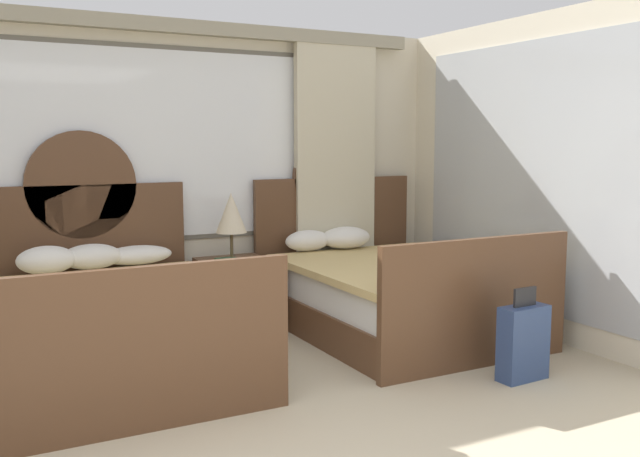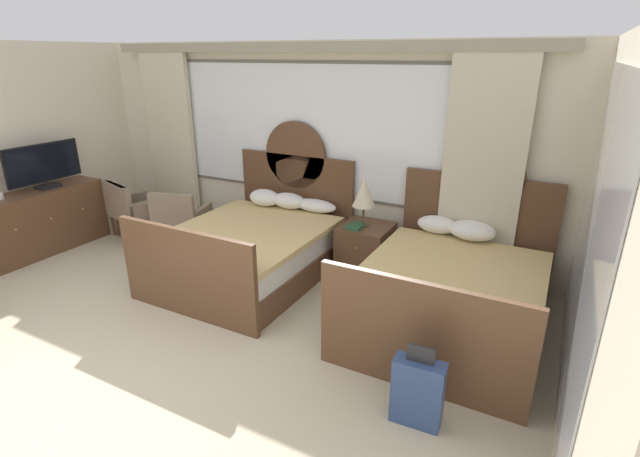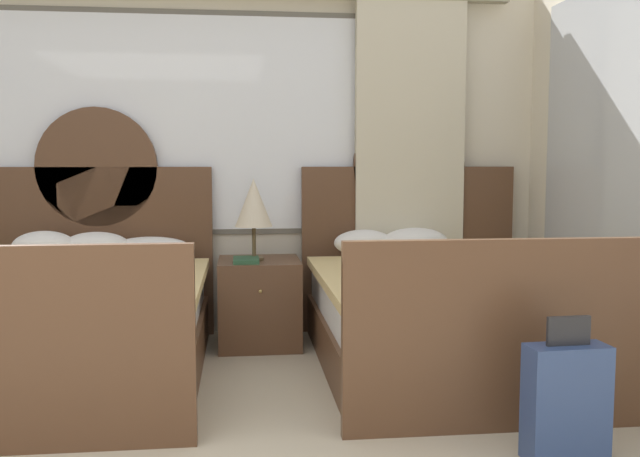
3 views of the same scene
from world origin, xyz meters
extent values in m
cube|color=beige|center=(0.00, 3.70, 1.35)|extent=(6.61, 0.07, 2.70)
cube|color=#646054|center=(0.00, 3.66, 1.62)|extent=(4.12, 0.02, 1.70)
cube|color=white|center=(0.00, 3.65, 1.62)|extent=(4.04, 0.02, 1.62)
cube|color=beige|center=(2.28, 3.57, 1.30)|extent=(0.86, 0.08, 2.60)
cube|color=#9C957E|center=(0.00, 3.57, 2.62)|extent=(6.08, 0.10, 0.12)
cube|color=beige|center=(3.34, 1.53, 1.35)|extent=(0.07, 4.27, 2.70)
cube|color=#B2B7BC|center=(3.30, 1.83, 1.35)|extent=(0.01, 2.99, 2.27)
cube|color=brown|center=(-0.10, 2.52, 0.15)|extent=(1.61, 2.09, 0.30)
cube|color=white|center=(-0.10, 2.52, 0.43)|extent=(1.55, 1.99, 0.26)
cube|color=tan|center=(-0.10, 2.44, 0.59)|extent=(1.65, 1.89, 0.06)
cube|color=brown|center=(-0.10, 3.59, 0.65)|extent=(1.69, 0.06, 1.29)
cylinder|color=brown|center=(-0.10, 3.59, 1.29)|extent=(0.89, 0.06, 0.89)
cube|color=brown|center=(-0.10, 1.45, 0.48)|extent=(1.69, 0.06, 0.96)
ellipsoid|color=white|center=(-0.43, 3.32, 0.73)|extent=(0.44, 0.30, 0.22)
ellipsoid|color=white|center=(-0.08, 3.37, 0.72)|extent=(0.48, 0.28, 0.21)
ellipsoid|color=white|center=(0.29, 3.41, 0.70)|extent=(0.58, 0.25, 0.16)
cube|color=brown|center=(2.28, 2.52, 0.15)|extent=(1.61, 2.09, 0.30)
cube|color=white|center=(2.28, 2.52, 0.43)|extent=(1.55, 1.99, 0.26)
cube|color=tan|center=(2.28, 2.44, 0.59)|extent=(1.65, 1.89, 0.06)
cube|color=brown|center=(2.28, 3.59, 0.65)|extent=(1.69, 0.06, 1.29)
cylinder|color=brown|center=(2.28, 3.59, 1.29)|extent=(0.89, 0.06, 0.89)
cube|color=brown|center=(2.28, 1.45, 0.48)|extent=(1.69, 0.06, 0.96)
ellipsoid|color=white|center=(1.89, 3.39, 0.72)|extent=(0.45, 0.25, 0.20)
ellipsoid|color=white|center=(2.28, 3.36, 0.73)|extent=(0.51, 0.34, 0.21)
cube|color=brown|center=(1.09, 3.22, 0.31)|extent=(0.58, 0.58, 0.63)
sphere|color=tan|center=(1.09, 2.91, 0.45)|extent=(0.02, 0.02, 0.02)
cylinder|color=brown|center=(1.05, 3.20, 0.64)|extent=(0.14, 0.14, 0.02)
cylinder|color=brown|center=(1.05, 3.20, 0.76)|extent=(0.03, 0.03, 0.22)
cone|color=beige|center=(1.05, 3.20, 1.04)|extent=(0.27, 0.27, 0.34)
cube|color=#285133|center=(1.00, 3.10, 0.64)|extent=(0.18, 0.26, 0.03)
cube|color=navy|center=(2.39, 1.09, 0.26)|extent=(0.37, 0.18, 0.52)
cube|color=#232326|center=(2.39, 1.09, 0.59)|extent=(0.20, 0.03, 0.13)
cylinder|color=black|center=(2.24, 1.08, 0.03)|extent=(0.05, 0.02, 0.05)
cylinder|color=black|center=(2.54, 1.10, 0.03)|extent=(0.05, 0.02, 0.05)
camera|label=1|loc=(-1.04, -2.39, 1.65)|focal=39.11mm
camera|label=2|loc=(3.05, -1.65, 2.55)|focal=26.29mm
camera|label=3|loc=(0.96, -1.76, 1.33)|focal=38.99mm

